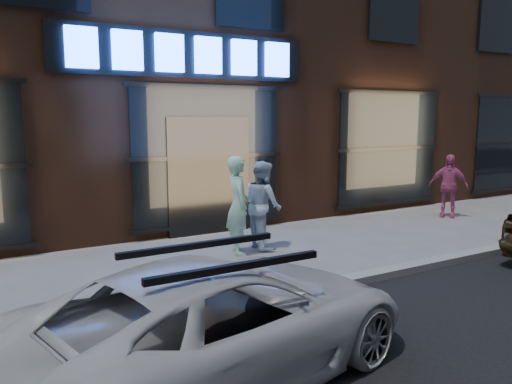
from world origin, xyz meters
TOP-DOWN VIEW (x-y plane):
  - ground at (0.00, 0.00)m, footprint 90.00×90.00m
  - curb at (0.00, 0.00)m, footprint 60.00×0.25m
  - storefront_building at (-0.00, 7.99)m, footprint 30.20×8.28m
  - man_bowtie at (-0.19, 2.27)m, footprint 0.57×0.72m
  - man_cap at (0.38, 2.39)m, footprint 0.69×0.85m
  - passerby at (5.69, 2.62)m, footprint 0.81×0.94m
  - white_suv at (-2.35, -1.42)m, footprint 4.46×2.85m

SIDE VIEW (x-z plane):
  - ground at x=0.00m, z-range 0.00..0.00m
  - curb at x=0.00m, z-range 0.00..0.12m
  - white_suv at x=-2.35m, z-range 0.00..1.15m
  - passerby at x=5.69m, z-range 0.00..1.52m
  - man_cap at x=0.38m, z-range 0.00..1.63m
  - man_bowtie at x=-0.19m, z-range 0.00..1.74m
  - storefront_building at x=0.00m, z-range 0.00..10.30m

